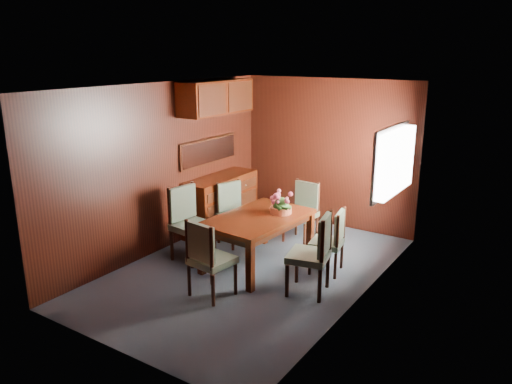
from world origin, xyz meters
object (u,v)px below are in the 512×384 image
Objects in this scene: chair_head at (207,255)px; chair_left_near at (188,219)px; chair_right_near at (315,250)px; flower_centerpiece at (281,203)px; dining_table at (258,223)px; sideboard at (221,204)px.

chair_left_near is at bearing 147.45° from chair_head.
chair_right_near is 1.06m from flower_centerpiece.
dining_table is 0.99m from chair_left_near.
chair_head reaches higher than sideboard.
chair_right_near is 3.18× the size of flower_centerpiece.
sideboard is at bearing 50.68° from chair_right_near.
flower_centerpiece is (1.12, 0.60, 0.27)m from chair_left_near.
chair_left_near reaches higher than chair_head.
chair_right_near is 1.26m from chair_head.
dining_table is 1.54× the size of chair_right_near.
sideboard is 2.28m from chair_head.
sideboard is 0.91× the size of dining_table.
flower_centerpiece reaches higher than chair_right_near.
flower_centerpiece reaches higher than sideboard.
flower_centerpiece is (0.17, 1.38, 0.31)m from chair_head.
sideboard is 1.46× the size of chair_head.
flower_centerpiece is at bearing 89.57° from chair_head.
dining_table is at bearing -33.08° from sideboard.
dining_table is at bearing -124.91° from flower_centerpiece.
chair_left_near is 1.23m from chair_head.
sideboard is at bearing 129.95° from chair_head.
chair_right_near reaches higher than chair_head.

